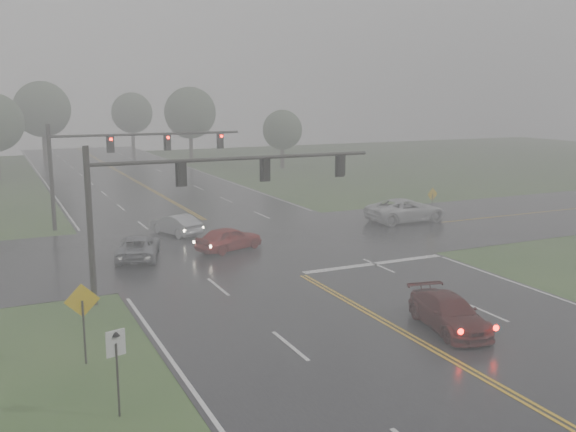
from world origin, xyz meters
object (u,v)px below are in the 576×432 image
sedan_silver (176,235)px  sedan_red (229,250)px  sedan_maroon (448,329)px  signal_gantry_far (114,153)px  pickup_white (406,222)px  signal_gantry_near (187,187)px  car_grey (139,259)px

sedan_silver → sedan_red: bearing=87.0°
sedan_maroon → signal_gantry_far: size_ratio=0.34×
sedan_maroon → pickup_white: 21.56m
sedan_red → pickup_white: (14.46, 2.77, 0.00)m
sedan_silver → signal_gantry_near: 13.46m
pickup_white → signal_gantry_far: bearing=68.5°
sedan_silver → signal_gantry_near: size_ratio=0.30×
sedan_red → car_grey: size_ratio=0.89×
sedan_silver → car_grey: 6.25m
car_grey → sedan_maroon: bearing=135.7°
sedan_red → signal_gantry_far: 12.38m
sedan_red → signal_gantry_near: size_ratio=0.30×
car_grey → signal_gantry_near: bearing=114.4°
sedan_silver → signal_gantry_far: bearing=-79.9°
sedan_maroon → sedan_red: sedan_red is taller
sedan_red → sedan_silver: (-1.67, 5.48, 0.00)m
sedan_maroon → signal_gantry_far: bearing=117.2°
sedan_red → signal_gantry_far: (-4.51, 10.38, 5.01)m
car_grey → pickup_white: 19.83m
sedan_silver → pickup_white: 16.36m
signal_gantry_far → sedan_silver: bearing=-59.9°
sedan_red → pickup_white: size_ratio=0.70×
sedan_maroon → sedan_red: size_ratio=1.08×
sedan_maroon → signal_gantry_near: bearing=141.3°
sedan_red → car_grey: sedan_red is taller
sedan_maroon → signal_gantry_far: (-7.86, 26.08, 5.01)m
sedan_maroon → sedan_silver: bearing=113.8°
sedan_silver → pickup_white: (16.13, -2.71, 0.00)m
sedan_maroon → sedan_red: (-3.34, 15.70, 0.00)m
car_grey → sedan_red: bearing=-166.1°
sedan_maroon → sedan_silver: size_ratio=1.11×
signal_gantry_near → signal_gantry_far: 17.16m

